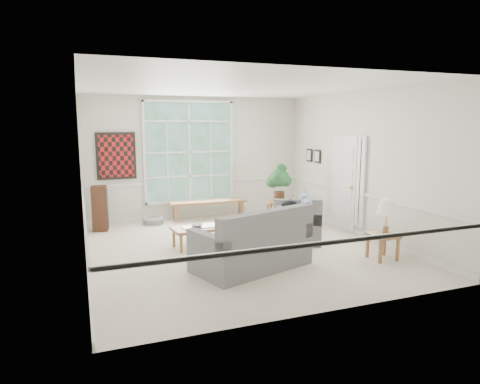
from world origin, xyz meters
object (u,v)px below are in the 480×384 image
object	(u,v)px
loveseat_front	(251,237)
coffee_table	(201,237)
side_table	(382,247)
end_table	(277,211)
loveseat_right	(296,214)

from	to	relation	value
loveseat_front	coffee_table	bearing A→B (deg)	89.44
side_table	end_table	bearing A→B (deg)	98.36
loveseat_right	end_table	size ratio (longest dim) A/B	3.36
coffee_table	end_table	distance (m)	2.69
loveseat_front	side_table	size ratio (longest dim) A/B	4.13
end_table	side_table	size ratio (longest dim) A/B	1.12
loveseat_right	end_table	xyz separation A→B (m)	(0.22, 1.32, -0.21)
loveseat_right	side_table	bearing A→B (deg)	-45.97
coffee_table	end_table	bearing A→B (deg)	25.86
end_table	side_table	xyz separation A→B (m)	(0.48, -3.24, -0.03)
loveseat_front	end_table	world-z (taller)	loveseat_front
side_table	loveseat_right	bearing A→B (deg)	109.82
loveseat_right	end_table	bearing A→B (deg)	104.97
coffee_table	end_table	world-z (taller)	end_table
end_table	loveseat_right	bearing A→B (deg)	-99.24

